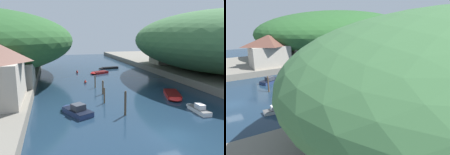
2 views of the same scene
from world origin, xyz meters
TOP-DOWN VIEW (x-y plane):
  - water_surface at (0.00, 30.00)m, footprint 130.00×130.00m
  - right_bank at (25.67, 30.00)m, footprint 22.00×120.00m
  - hillside_right at (26.77, 25.47)m, footprint 36.67×51.33m
  - boathouse_shed at (-17.50, 21.85)m, footprint 6.12×8.29m
  - right_bank_cottage at (20.30, 40.77)m, footprint 5.18×6.91m
  - boat_far_upstream at (0.29, 37.46)m, footprint 5.42×3.89m
  - boat_white_cruiser at (-8.95, 9.31)m, footprint 4.18×5.83m
  - boat_mid_channel at (6.91, 5.62)m, footprint 1.54×4.75m
  - boat_yellow_tender at (7.31, 12.32)m, footprint 4.31×6.76m
  - boat_cabin_cruiser at (4.77, 44.57)m, footprint 6.30×2.17m
  - mooring_post_nearest at (-2.92, 6.84)m, footprint 0.28×0.28m
  - mooring_post_second at (-4.28, 12.44)m, footprint 0.22×0.22m
  - mooring_post_middle at (-3.31, 17.41)m, footprint 0.31×0.31m
  - mooring_post_fourth at (-3.68, 22.27)m, footprint 0.24×0.24m
  - channel_buoy_near at (-4.86, 26.88)m, footprint 0.53×0.53m
  - channel_buoy_far at (-5.04, 39.63)m, footprint 0.60×0.60m
  - person_on_quay at (-15.70, 7.99)m, footprint 0.33×0.43m
  - person_by_boathouse at (-15.68, 20.75)m, footprint 0.32×0.43m

SIDE VIEW (x-z plane):
  - water_surface at x=0.00m, z-range 0.00..0.00m
  - boat_far_upstream at x=0.29m, z-range 0.00..0.54m
  - boat_cabin_cruiser at x=4.77m, z-range 0.00..0.57m
  - channel_buoy_near at x=-4.86m, z-range -0.09..0.70m
  - boat_yellow_tender at x=7.31m, z-range 0.00..0.64m
  - channel_buoy_far at x=-5.04m, z-range -0.10..0.80m
  - boat_mid_channel at x=6.91m, z-range -0.22..0.96m
  - boat_white_cruiser at x=-8.95m, z-range -0.27..1.16m
  - right_bank at x=25.67m, z-range 0.00..1.50m
  - mooring_post_second at x=-4.28m, z-range 0.01..2.42m
  - mooring_post_middle at x=-3.31m, z-range 0.01..2.46m
  - mooring_post_fourth at x=-3.68m, z-range 0.01..2.55m
  - mooring_post_nearest at x=-2.92m, z-range 0.01..3.24m
  - person_on_quay at x=-15.70m, z-range 1.63..3.32m
  - person_by_boathouse at x=-15.68m, z-range 1.63..3.32m
  - boathouse_shed at x=-17.50m, z-range 1.57..6.82m
  - right_bank_cottage at x=20.30m, z-range 1.59..6.95m
  - hillside_right at x=26.77m, z-range 1.50..15.83m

